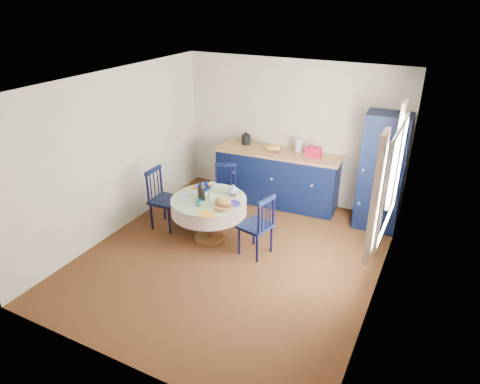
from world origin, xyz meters
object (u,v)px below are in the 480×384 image
(mug_a, at_px, (200,193))
(chair_right, at_px, (258,225))
(chair_far, at_px, (225,190))
(mug_b, at_px, (199,203))
(mug_d, at_px, (213,185))
(pantry_cabinet, at_px, (382,173))
(chair_left, at_px, (163,198))
(dining_table, at_px, (210,206))
(cobalt_bowl, at_px, (205,187))
(mug_c, at_px, (234,193))
(kitchen_counter, at_px, (278,176))

(mug_a, bearing_deg, chair_right, -4.47)
(chair_far, bearing_deg, chair_right, -63.80)
(mug_b, xyz_separation_m, mug_d, (-0.13, 0.63, -0.00))
(pantry_cabinet, bearing_deg, chair_left, -155.77)
(dining_table, bearing_deg, cobalt_bowl, 131.52)
(chair_far, distance_m, chair_right, 1.36)
(dining_table, relative_size, mug_c, 9.83)
(mug_b, distance_m, cobalt_bowl, 0.58)
(pantry_cabinet, relative_size, mug_c, 16.30)
(dining_table, distance_m, cobalt_bowl, 0.38)
(dining_table, distance_m, mug_a, 0.24)
(kitchen_counter, height_order, mug_d, kitchen_counter)
(mug_c, bearing_deg, mug_d, 168.48)
(mug_a, height_order, cobalt_bowl, mug_a)
(chair_far, bearing_deg, kitchen_counter, 29.93)
(pantry_cabinet, xyz_separation_m, mug_a, (-2.37, -1.54, -0.21))
(pantry_cabinet, height_order, chair_left, pantry_cabinet)
(mug_b, bearing_deg, chair_left, 162.20)
(chair_right, bearing_deg, mug_c, -108.65)
(dining_table, relative_size, cobalt_bowl, 4.21)
(pantry_cabinet, distance_m, mug_a, 2.83)
(kitchen_counter, bearing_deg, pantry_cabinet, -6.47)
(kitchen_counter, xyz_separation_m, dining_table, (-0.44, -1.64, 0.07))
(chair_left, height_order, mug_a, chair_left)
(pantry_cabinet, relative_size, mug_a, 15.27)
(kitchen_counter, relative_size, dining_table, 1.96)
(mug_c, xyz_separation_m, cobalt_bowl, (-0.50, -0.01, -0.01))
(dining_table, relative_size, mug_b, 11.12)
(mug_c, bearing_deg, dining_table, -134.92)
(mug_d, bearing_deg, cobalt_bowl, -131.78)
(pantry_cabinet, height_order, dining_table, pantry_cabinet)
(pantry_cabinet, xyz_separation_m, mug_b, (-2.22, -1.82, -0.21))
(kitchen_counter, distance_m, chair_far, 1.03)
(mug_c, bearing_deg, chair_far, 129.60)
(chair_far, bearing_deg, chair_left, -151.89)
(mug_b, relative_size, cobalt_bowl, 0.38)
(chair_left, xyz_separation_m, chair_far, (0.67, 0.83, -0.06))
(mug_d, bearing_deg, mug_c, -11.52)
(kitchen_counter, relative_size, pantry_cabinet, 1.18)
(mug_d, bearing_deg, pantry_cabinet, 26.93)
(chair_far, height_order, chair_right, chair_right)
(chair_far, xyz_separation_m, mug_c, (0.46, -0.55, 0.28))
(pantry_cabinet, distance_m, mug_d, 2.64)
(dining_table, relative_size, chair_right, 1.19)
(dining_table, relative_size, chair_far, 1.29)
(pantry_cabinet, distance_m, mug_c, 2.32)
(mug_b, bearing_deg, chair_far, 98.67)
(mug_b, height_order, cobalt_bowl, mug_b)
(cobalt_bowl, bearing_deg, kitchen_counter, 64.06)
(chair_left, relative_size, mug_a, 8.03)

